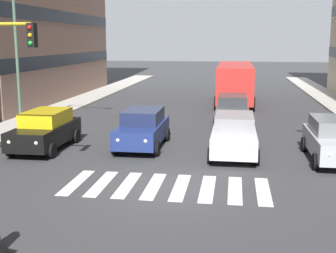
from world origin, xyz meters
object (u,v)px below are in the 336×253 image
at_px(car_0, 333,139).
at_px(bus_behind_traffic, 235,79).
at_px(car_3, 45,130).
at_px(car_1, 234,135).
at_px(street_lamp_right, 25,37).
at_px(car_2, 143,128).
at_px(car_row2_0, 232,110).

distance_m(car_0, bus_behind_traffic, 16.71).
distance_m(car_3, bus_behind_traffic, 18.08).
xyz_separation_m(car_1, car_3, (8.31, 0.16, 0.00)).
height_order(bus_behind_traffic, street_lamp_right, street_lamp_right).
bearing_deg(car_3, street_lamp_right, -56.07).
relative_size(car_0, car_1, 1.00).
bearing_deg(car_1, car_2, -11.41).
bearing_deg(car_2, bus_behind_traffic, -105.24).
height_order(car_0, car_3, same).
distance_m(car_1, car_row2_0, 6.88).
height_order(car_3, bus_behind_traffic, bus_behind_traffic).
distance_m(car_row2_0, bus_behind_traffic, 9.05).
height_order(car_1, car_2, same).
xyz_separation_m(car_0, bus_behind_traffic, (3.96, -16.21, 0.97)).
xyz_separation_m(car_row2_0, bus_behind_traffic, (-0.11, -8.99, 0.97)).
bearing_deg(bus_behind_traffic, car_2, 74.76).
bearing_deg(car_2, car_row2_0, -123.35).
height_order(car_2, street_lamp_right, street_lamp_right).
distance_m(car_3, car_row2_0, 10.80).
bearing_deg(car_2, car_1, 168.59).
distance_m(car_2, car_row2_0, 7.25).
distance_m(bus_behind_traffic, street_lamp_right, 16.65).
relative_size(car_2, car_3, 1.00).
bearing_deg(car_3, car_0, 179.17).
xyz_separation_m(car_1, street_lamp_right, (10.87, -3.64, 4.05)).
xyz_separation_m(car_2, bus_behind_traffic, (-4.10, -15.05, 0.97)).
bearing_deg(car_row2_0, car_0, 119.45).
xyz_separation_m(car_0, car_1, (3.96, -0.33, 0.00)).
bearing_deg(car_row2_0, bus_behind_traffic, -90.73).
bearing_deg(street_lamp_right, car_0, 164.99).
bearing_deg(car_2, car_3, 13.14).
height_order(car_0, street_lamp_right, street_lamp_right).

